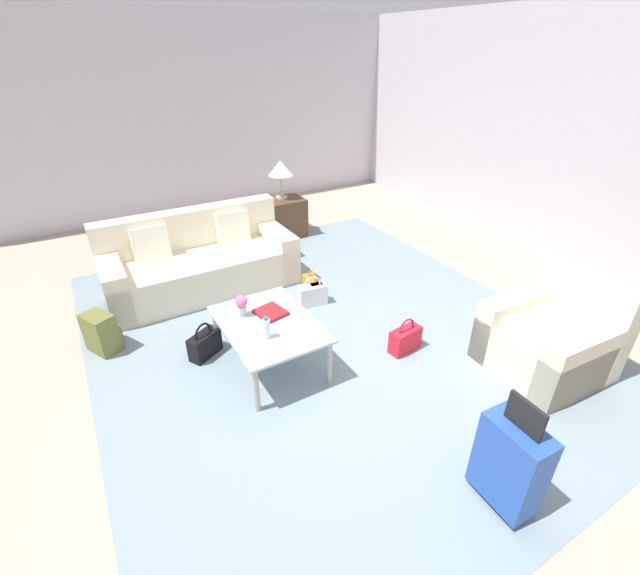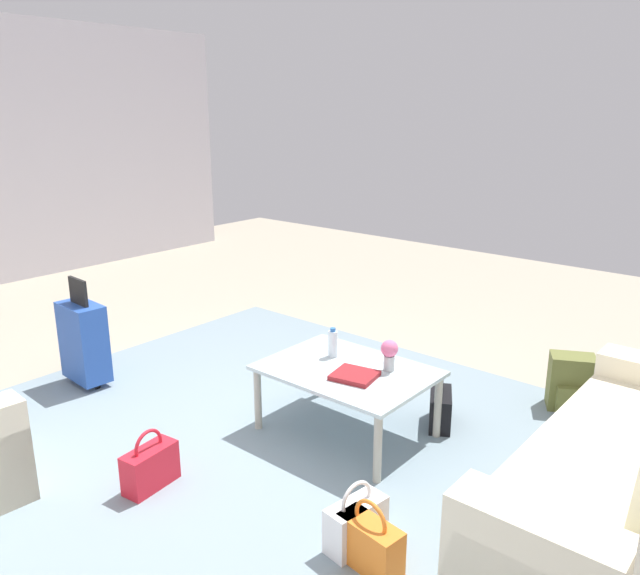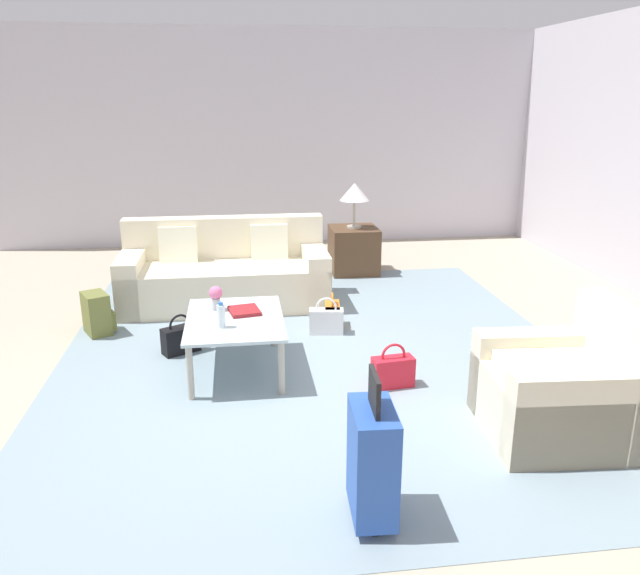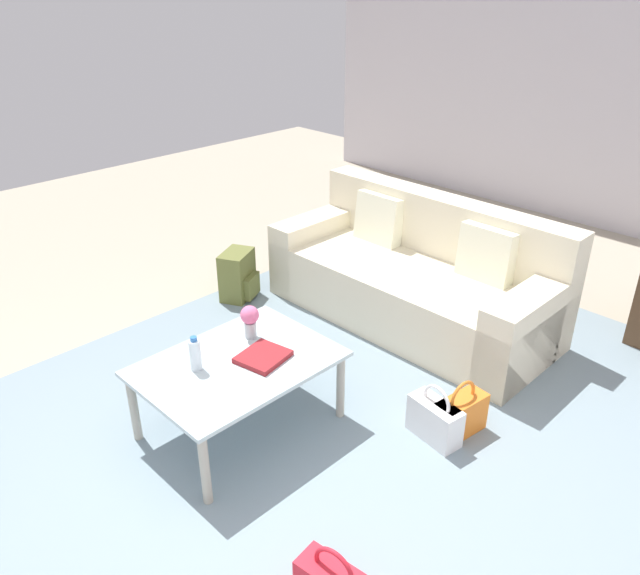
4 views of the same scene
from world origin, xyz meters
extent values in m
plane|color=#A89E89|center=(0.00, 0.00, 0.00)|extent=(12.00, 12.00, 0.00)
cube|color=gray|center=(-0.60, 0.20, 0.00)|extent=(5.20, 4.40, 0.01)
cube|color=beige|center=(-2.10, -0.60, 0.23)|extent=(0.92, 2.17, 0.45)
cube|color=silver|center=(-0.40, -0.50, 0.44)|extent=(1.07, 0.77, 0.02)
cylinder|color=#ADA899|center=(-0.88, -0.16, 0.22)|extent=(0.05, 0.05, 0.43)
cylinder|color=#ADA899|center=(0.08, -0.16, 0.22)|extent=(0.05, 0.05, 0.43)
cylinder|color=#ADA899|center=(-0.88, -0.84, 0.22)|extent=(0.05, 0.05, 0.43)
cylinder|color=#ADA899|center=(0.08, -0.84, 0.22)|extent=(0.05, 0.05, 0.43)
cylinder|color=silver|center=(-0.20, -0.60, 0.55)|extent=(0.06, 0.06, 0.18)
cylinder|color=#2D6BBC|center=(-0.20, -0.60, 0.65)|extent=(0.04, 0.04, 0.02)
cube|color=maroon|center=(-0.52, -0.42, 0.47)|extent=(0.30, 0.28, 0.03)
cylinder|color=#B2B7BC|center=(-0.62, -0.65, 0.51)|extent=(0.07, 0.07, 0.10)
sphere|color=#DB6693|center=(-0.62, -0.65, 0.61)|extent=(0.11, 0.11, 0.11)
cube|color=#2851AD|center=(1.60, 0.20, 0.35)|extent=(0.41, 0.24, 0.60)
cube|color=black|center=(1.60, 0.20, 0.75)|extent=(0.24, 0.04, 0.20)
cylinder|color=black|center=(1.46, 0.21, 0.03)|extent=(0.02, 0.05, 0.05)
cylinder|color=black|center=(1.74, 0.19, 0.03)|extent=(0.02, 0.05, 0.05)
cube|color=white|center=(-1.12, 0.35, 0.12)|extent=(0.19, 0.34, 0.24)
torus|color=white|center=(-1.12, 0.35, 0.26)|extent=(0.05, 0.20, 0.20)
cube|color=black|center=(-0.83, -0.98, 0.12)|extent=(0.28, 0.35, 0.24)
torus|color=black|center=(-0.83, -0.98, 0.26)|extent=(0.11, 0.18, 0.20)
cube|color=orange|center=(-1.26, 0.43, 0.12)|extent=(0.34, 0.18, 0.24)
torus|color=orange|center=(-1.26, 0.43, 0.26)|extent=(0.20, 0.05, 0.20)
cube|color=red|center=(0.07, 0.70, 0.12)|extent=(0.18, 0.33, 0.24)
torus|color=red|center=(0.07, 0.70, 0.26)|extent=(0.04, 0.20, 0.20)
cube|color=olive|center=(-1.40, -1.80, 0.20)|extent=(0.36, 0.31, 0.40)
cube|color=olive|center=(-1.45, -1.69, 0.12)|extent=(0.21, 0.15, 0.18)
camera|label=1|loc=(2.52, -1.68, 2.56)|focal=24.00mm
camera|label=2|loc=(-2.65, 2.44, 2.07)|focal=35.00mm
camera|label=3|loc=(4.36, -0.45, 2.17)|focal=35.00mm
camera|label=4|loc=(1.31, 1.87, 2.40)|focal=35.00mm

